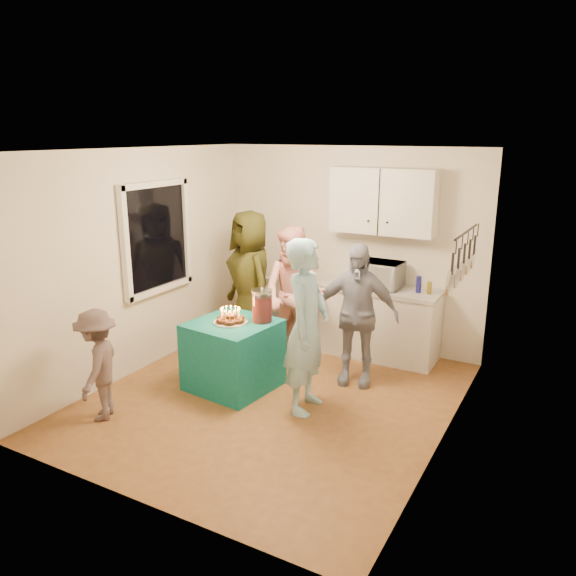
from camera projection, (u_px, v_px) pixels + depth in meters
The scene contains 19 objects.
floor at pixel (272, 399), 6.03m from camera, with size 4.00×4.00×0.00m, color brown.
ceiling at pixel (270, 150), 5.33m from camera, with size 4.00×4.00×0.00m, color white.
back_wall at pixel (348, 247), 7.37m from camera, with size 3.60×3.60×0.00m, color silver.
left_wall at pixel (138, 263), 6.51m from camera, with size 4.00×4.00×0.00m, color silver.
right_wall at pixel (451, 308), 4.84m from camera, with size 4.00×4.00×0.00m, color silver.
window_night at pixel (156, 238), 6.68m from camera, with size 0.04×1.00×1.20m, color black.
counter at pixel (352, 319), 7.26m from camera, with size 2.20×0.58×0.86m, color white.
countertop at pixel (353, 285), 7.13m from camera, with size 2.24×0.62×0.05m, color beige.
upper_cabinet at pixel (383, 201), 6.83m from camera, with size 1.30×0.30×0.80m, color white.
pot_rack at pixel (462, 258), 5.39m from camera, with size 0.12×1.00×0.60m, color black.
microwave at pixel (378, 274), 6.93m from camera, with size 0.58×0.39×0.32m, color white.
party_table at pixel (233, 355), 6.22m from camera, with size 0.85×0.85×0.76m, color #106E69.
donut_cake at pixel (230, 315), 6.09m from camera, with size 0.38×0.38×0.18m, color #381C0C, non-canonical shape.
punch_jar at pixel (262, 307), 6.11m from camera, with size 0.22×0.22×0.34m, color #AC0D0F.
man_birthday at pixel (307, 327), 5.59m from camera, with size 0.65×0.43×1.79m, color #9FD2E7.
woman_back_left at pixel (250, 281), 7.21m from camera, with size 0.89×0.58×1.83m, color #505017.
woman_back_center at pixel (294, 296), 6.77m from camera, with size 0.83×0.64×1.70m, color #EB7A7D.
woman_back_right at pixel (356, 314), 6.23m from camera, with size 0.95×0.40×1.62m, color #111739.
child_near_left at pixel (98, 365), 5.49m from camera, with size 0.73×0.42×1.13m, color #4D3E3F.
Camera 1 is at (2.79, -4.73, 2.77)m, focal length 35.00 mm.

